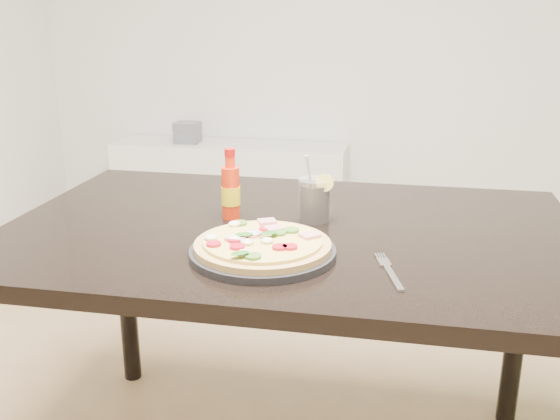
% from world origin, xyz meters
% --- Properties ---
extents(dining_table, '(1.40, 0.90, 0.75)m').
position_xyz_m(dining_table, '(-0.05, -0.04, 0.67)').
color(dining_table, black).
rests_on(dining_table, ground).
extents(plate, '(0.32, 0.32, 0.02)m').
position_xyz_m(plate, '(-0.07, -0.24, 0.76)').
color(plate, black).
rests_on(plate, dining_table).
extents(pizza, '(0.30, 0.30, 0.03)m').
position_xyz_m(pizza, '(-0.07, -0.24, 0.78)').
color(pizza, tan).
rests_on(pizza, plate).
extents(hot_sauce_bottle, '(0.05, 0.05, 0.18)m').
position_xyz_m(hot_sauce_bottle, '(-0.21, -0.00, 0.82)').
color(hot_sauce_bottle, red).
rests_on(hot_sauce_bottle, dining_table).
extents(cola_cup, '(0.09, 0.08, 0.17)m').
position_xyz_m(cola_cup, '(0.00, 0.02, 0.80)').
color(cola_cup, black).
rests_on(cola_cup, dining_table).
extents(fork, '(0.07, 0.19, 0.00)m').
position_xyz_m(fork, '(0.20, -0.27, 0.75)').
color(fork, silver).
rests_on(fork, dining_table).
extents(media_console, '(1.40, 0.34, 0.50)m').
position_xyz_m(media_console, '(-0.80, 2.07, 0.25)').
color(media_console, white).
rests_on(media_console, ground).
extents(cd_stack, '(0.14, 0.12, 0.13)m').
position_xyz_m(cd_stack, '(-1.05, 2.05, 0.56)').
color(cd_stack, slate).
rests_on(cd_stack, media_console).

